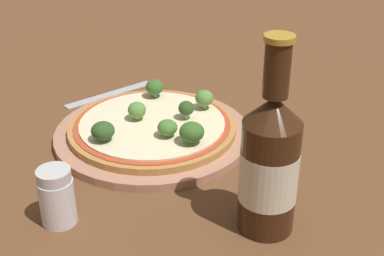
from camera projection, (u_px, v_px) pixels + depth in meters
The scene contains 13 objects.
ground_plane at pixel (153, 137), 0.81m from camera, with size 3.00×3.00×0.00m, color brown.
plate at pixel (153, 135), 0.80m from camera, with size 0.29×0.29×0.01m.
pizza at pixel (154, 126), 0.80m from camera, with size 0.25×0.25×0.01m.
broccoli_floret_0 at pixel (137, 110), 0.79m from camera, with size 0.03×0.03×0.03m.
broccoli_floret_1 at pixel (155, 87), 0.86m from camera, with size 0.03×0.03×0.03m.
broccoli_floret_2 at pixel (192, 132), 0.73m from camera, with size 0.03×0.03×0.03m.
broccoli_floret_3 at pixel (186, 108), 0.80m from camera, with size 0.02×0.02×0.03m.
broccoli_floret_4 at pixel (170, 127), 0.75m from camera, with size 0.03×0.03×0.03m.
broccoli_floret_5 at pixel (103, 131), 0.74m from camera, with size 0.03×0.03×0.03m.
broccoli_floret_6 at pixel (203, 97), 0.83m from camera, with size 0.03×0.03×0.03m.
beer_bottle at pixel (269, 163), 0.58m from camera, with size 0.07×0.07×0.23m.
pepper_shaker at pixel (57, 197), 0.61m from camera, with size 0.04×0.04×0.07m.
fork at pixel (108, 94), 0.94m from camera, with size 0.04×0.17×0.00m.
Camera 1 is at (0.64, -0.29, 0.39)m, focal length 50.00 mm.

